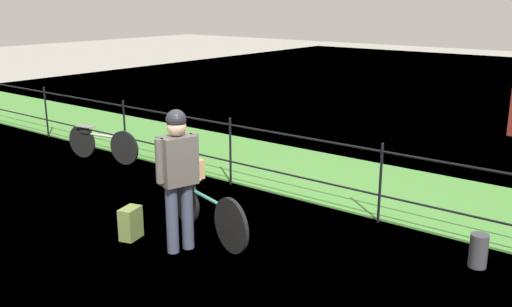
# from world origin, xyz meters

# --- Properties ---
(ground_plane) EXTENTS (60.00, 60.00, 0.00)m
(ground_plane) POSITION_xyz_m (0.00, 0.00, 0.00)
(ground_plane) COLOR gray
(grass_strip) EXTENTS (27.00, 2.40, 0.03)m
(grass_strip) POSITION_xyz_m (0.00, 3.35, 0.01)
(grass_strip) COLOR #478438
(grass_strip) RESTS_ON ground
(harbor_water) EXTENTS (30.00, 30.00, 0.00)m
(harbor_water) POSITION_xyz_m (0.00, 11.50, 0.00)
(harbor_water) COLOR slate
(harbor_water) RESTS_ON ground
(iron_fence) EXTENTS (18.04, 0.04, 1.08)m
(iron_fence) POSITION_xyz_m (0.00, 2.08, 0.64)
(iron_fence) COLOR black
(iron_fence) RESTS_ON ground
(bicycle_main) EXTENTS (1.71, 0.54, 0.66)m
(bicycle_main) POSITION_xyz_m (-0.19, 0.34, 0.35)
(bicycle_main) COLOR black
(bicycle_main) RESTS_ON ground
(wooden_crate) EXTENTS (0.41, 0.37, 0.24)m
(wooden_crate) POSITION_xyz_m (-0.59, 0.46, 0.78)
(wooden_crate) COLOR #A87F51
(wooden_crate) RESTS_ON bicycle_main
(terrier_dog) EXTENTS (0.32, 0.21, 0.18)m
(terrier_dog) POSITION_xyz_m (-0.56, 0.45, 0.98)
(terrier_dog) COLOR #4C3D2D
(terrier_dog) RESTS_ON wooden_crate
(cyclist_person) EXTENTS (0.36, 0.52, 1.68)m
(cyclist_person) POSITION_xyz_m (-0.16, -0.14, 1.00)
(cyclist_person) COLOR #383D51
(cyclist_person) RESTS_ON ground
(backpack_on_paving) EXTENTS (0.25, 0.32, 0.40)m
(backpack_on_paving) POSITION_xyz_m (-0.87, -0.28, 0.20)
(backpack_on_paving) COLOR olive
(backpack_on_paving) RESTS_ON ground
(mooring_bollard) EXTENTS (0.20, 0.20, 0.38)m
(mooring_bollard) POSITION_xyz_m (2.73, 1.58, 0.19)
(mooring_bollard) COLOR #38383D
(mooring_bollard) RESTS_ON ground
(bicycle_parked) EXTENTS (1.60, 0.34, 0.61)m
(bicycle_parked) POSITION_xyz_m (-4.03, 1.68, 0.32)
(bicycle_parked) COLOR black
(bicycle_parked) RESTS_ON ground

